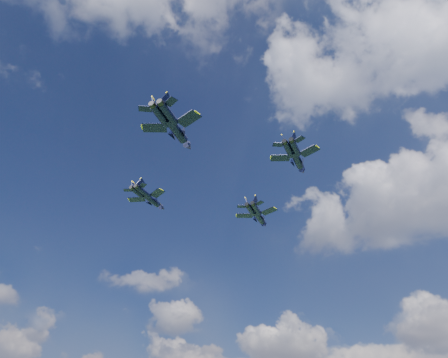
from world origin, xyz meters
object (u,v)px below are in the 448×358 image
jet_left (152,200)px  jet_right (297,160)px  jet_lead (259,217)px  jet_slot (177,131)px

jet_left → jet_right: bearing=4.4°
jet_lead → jet_slot: 40.62m
jet_left → jet_right: jet_right is taller
jet_slot → jet_right: bearing=42.2°
jet_lead → jet_slot: jet_slot is taller
jet_left → jet_slot: bearing=-43.0°
jet_lead → jet_slot: size_ratio=0.87×
jet_right → jet_left: bearing=178.8°
jet_lead → jet_slot: bearing=-97.7°
jet_left → jet_slot: jet_slot is taller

